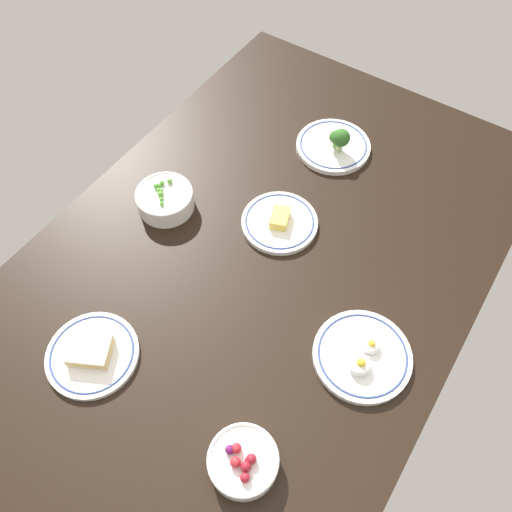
# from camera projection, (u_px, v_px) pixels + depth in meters

# --- Properties ---
(dining_table) EXTENTS (1.59, 1.02, 0.04)m
(dining_table) POSITION_uv_depth(u_px,v_px,m) (256.00, 265.00, 1.29)
(dining_table) COLOR black
(dining_table) RESTS_ON ground
(plate_broccoli) EXTENTS (0.21, 0.21, 0.09)m
(plate_broccoli) POSITION_uv_depth(u_px,v_px,m) (334.00, 144.00, 1.47)
(plate_broccoli) COLOR white
(plate_broccoli) RESTS_ON dining_table
(bowl_peas) EXTENTS (0.15, 0.15, 0.07)m
(bowl_peas) POSITION_uv_depth(u_px,v_px,m) (165.00, 199.00, 1.35)
(bowl_peas) COLOR white
(bowl_peas) RESTS_ON dining_table
(bowl_berries) EXTENTS (0.14, 0.14, 0.06)m
(bowl_berries) POSITION_uv_depth(u_px,v_px,m) (243.00, 461.00, 1.00)
(bowl_berries) COLOR white
(bowl_berries) RESTS_ON dining_table
(plate_sandwich) EXTENTS (0.20, 0.20, 0.04)m
(plate_sandwich) POSITION_uv_depth(u_px,v_px,m) (92.00, 354.00, 1.13)
(plate_sandwich) COLOR white
(plate_sandwich) RESTS_ON dining_table
(plate_eggs) EXTENTS (0.22, 0.22, 0.05)m
(plate_eggs) POSITION_uv_depth(u_px,v_px,m) (362.00, 356.00, 1.13)
(plate_eggs) COLOR white
(plate_eggs) RESTS_ON dining_table
(plate_cheese) EXTENTS (0.20, 0.20, 0.04)m
(plate_cheese) POSITION_uv_depth(u_px,v_px,m) (280.00, 222.00, 1.33)
(plate_cheese) COLOR white
(plate_cheese) RESTS_ON dining_table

